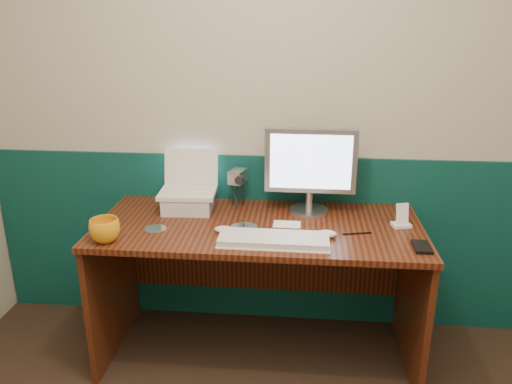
# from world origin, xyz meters

# --- Properties ---
(back_wall) EXTENTS (3.50, 0.04, 2.50)m
(back_wall) POSITION_xyz_m (0.00, 1.75, 1.25)
(back_wall) COLOR #B8AF9C
(back_wall) RESTS_ON ground
(wainscot) EXTENTS (3.48, 0.02, 1.00)m
(wainscot) POSITION_xyz_m (0.00, 1.74, 0.50)
(wainscot) COLOR #08372D
(wainscot) RESTS_ON ground
(desk) EXTENTS (1.60, 0.70, 0.75)m
(desk) POSITION_xyz_m (-0.17, 1.38, 0.38)
(desk) COLOR black
(desk) RESTS_ON ground
(laptop_riser) EXTENTS (0.26, 0.22, 0.09)m
(laptop_riser) POSITION_xyz_m (-0.56, 1.53, 0.79)
(laptop_riser) COLOR silver
(laptop_riser) RESTS_ON desk
(laptop) EXTENTS (0.30, 0.23, 0.24)m
(laptop) POSITION_xyz_m (-0.56, 1.53, 0.96)
(laptop) COLOR silver
(laptop) RESTS_ON laptop_riser
(monitor) EXTENTS (0.46, 0.14, 0.46)m
(monitor) POSITION_xyz_m (0.07, 1.57, 0.98)
(monitor) COLOR #ACABB0
(monitor) RESTS_ON desk
(keyboard) EXTENTS (0.50, 0.17, 0.03)m
(keyboard) POSITION_xyz_m (-0.09, 1.17, 0.76)
(keyboard) COLOR silver
(keyboard) RESTS_ON desk
(mouse_right) EXTENTS (0.11, 0.08, 0.03)m
(mouse_right) POSITION_xyz_m (0.15, 1.25, 0.77)
(mouse_right) COLOR white
(mouse_right) RESTS_ON desk
(mouse_left) EXTENTS (0.11, 0.07, 0.03)m
(mouse_left) POSITION_xyz_m (-0.32, 1.26, 0.77)
(mouse_left) COLOR white
(mouse_left) RESTS_ON desk
(mug) EXTENTS (0.16, 0.16, 0.11)m
(mug) POSITION_xyz_m (-0.85, 1.12, 0.80)
(mug) COLOR orange
(mug) RESTS_ON desk
(camcorder) EXTENTS (0.12, 0.15, 0.20)m
(camcorder) POSITION_xyz_m (-0.31, 1.62, 0.85)
(camcorder) COLOR silver
(camcorder) RESTS_ON desk
(cd_spindle) EXTENTS (0.13, 0.13, 0.03)m
(cd_spindle) POSITION_xyz_m (-0.23, 1.27, 0.76)
(cd_spindle) COLOR silver
(cd_spindle) RESTS_ON desk
(cd_loose_a) EXTENTS (0.11, 0.11, 0.00)m
(cd_loose_a) POSITION_xyz_m (-0.66, 1.28, 0.75)
(cd_loose_a) COLOR #B1B6C2
(cd_loose_a) RESTS_ON desk
(pen) EXTENTS (0.14, 0.04, 0.01)m
(pen) POSITION_xyz_m (0.30, 1.30, 0.75)
(pen) COLOR black
(pen) RESTS_ON desk
(papers) EXTENTS (0.13, 0.09, 0.00)m
(papers) POSITION_xyz_m (-0.04, 1.39, 0.75)
(papers) COLOR white
(papers) RESTS_ON desk
(dock) EXTENTS (0.10, 0.08, 0.02)m
(dock) POSITION_xyz_m (0.52, 1.42, 0.76)
(dock) COLOR white
(dock) RESTS_ON desk
(music_player) EXTENTS (0.06, 0.04, 0.10)m
(music_player) POSITION_xyz_m (0.52, 1.42, 0.82)
(music_player) COLOR white
(music_player) RESTS_ON dock
(pda) EXTENTS (0.07, 0.13, 0.01)m
(pda) POSITION_xyz_m (0.57, 1.17, 0.76)
(pda) COLOR black
(pda) RESTS_ON desk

